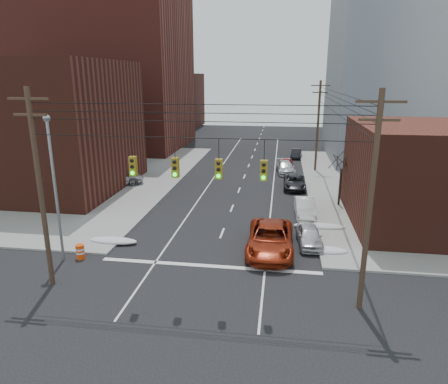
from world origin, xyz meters
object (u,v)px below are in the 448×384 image
(parked_car_b, at_px, (305,208))
(parked_car_d, at_px, (285,167))
(parked_car_f, at_px, (296,153))
(lot_car_a, at_px, (95,182))
(lot_car_d, at_px, (78,171))
(lot_car_b, at_px, (117,177))
(lot_car_c, at_px, (67,175))
(construction_barrel, at_px, (80,252))
(red_pickup, at_px, (270,239))
(parked_car_c, at_px, (295,182))
(parked_car_a, at_px, (309,236))
(parked_car_e, at_px, (285,164))

(parked_car_b, height_order, parked_car_d, parked_car_b)
(parked_car_d, relative_size, parked_car_f, 1.24)
(parked_car_d, relative_size, lot_car_a, 1.14)
(lot_car_a, distance_m, lot_car_d, 5.99)
(lot_car_b, relative_size, lot_car_c, 1.14)
(lot_car_d, bearing_deg, parked_car_b, -87.05)
(parked_car_b, xyz_separation_m, construction_barrel, (-14.90, -10.50, -0.25))
(parked_car_b, distance_m, lot_car_a, 21.92)
(red_pickup, height_order, parked_car_d, red_pickup)
(parked_car_c, height_order, lot_car_d, lot_car_d)
(red_pickup, relative_size, lot_car_b, 1.19)
(parked_car_c, bearing_deg, red_pickup, -97.12)
(red_pickup, relative_size, parked_car_c, 1.35)
(parked_car_a, xyz_separation_m, lot_car_c, (-25.66, 13.42, 0.16))
(red_pickup, bearing_deg, parked_car_f, 85.30)
(parked_car_a, distance_m, lot_car_a, 24.09)
(parked_car_f, bearing_deg, red_pickup, -89.96)
(parked_car_a, xyz_separation_m, parked_car_e, (-1.60, 23.52, 0.04))
(lot_car_b, height_order, construction_barrel, lot_car_b)
(parked_car_b, relative_size, parked_car_d, 0.92)
(red_pickup, bearing_deg, parked_car_a, 29.22)
(parked_car_b, relative_size, lot_car_d, 1.11)
(parked_car_a, distance_m, lot_car_c, 28.95)
(parked_car_a, xyz_separation_m, parked_car_d, (-1.60, 21.64, 0.02))
(parked_car_b, xyz_separation_m, lot_car_d, (-25.42, 9.48, 0.10))
(parked_car_e, relative_size, lot_car_a, 0.99)
(lot_car_a, xyz_separation_m, lot_car_c, (-4.35, 2.18, -0.01))
(parked_car_d, relative_size, construction_barrel, 5.10)
(lot_car_a, relative_size, construction_barrel, 4.48)
(parked_car_a, bearing_deg, lot_car_a, 148.39)
(lot_car_b, bearing_deg, lot_car_c, 63.32)
(lot_car_c, bearing_deg, lot_car_b, -105.61)
(parked_car_d, relative_size, lot_car_b, 0.89)
(parked_car_a, height_order, lot_car_a, lot_car_a)
(parked_car_c, bearing_deg, construction_barrel, -126.70)
(parked_car_f, bearing_deg, parked_car_e, -96.73)
(parked_car_a, bearing_deg, lot_car_d, 144.70)
(parked_car_e, relative_size, lot_car_d, 1.05)
(parked_car_b, distance_m, lot_car_d, 27.13)
(parked_car_a, relative_size, construction_barrel, 4.20)
(parked_car_d, xyz_separation_m, lot_car_d, (-23.82, -6.06, 0.13))
(parked_car_b, height_order, lot_car_a, lot_car_a)
(parked_car_e, xyz_separation_m, lot_car_a, (-19.70, -12.28, 0.13))
(parked_car_f, bearing_deg, parked_car_c, -87.55)
(parked_car_f, height_order, lot_car_c, lot_car_c)
(red_pickup, bearing_deg, construction_barrel, -166.71)
(parked_car_f, height_order, construction_barrel, parked_car_f)
(parked_car_f, distance_m, lot_car_d, 29.96)
(parked_car_e, relative_size, lot_car_b, 0.77)
(parked_car_a, distance_m, parked_car_c, 14.72)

